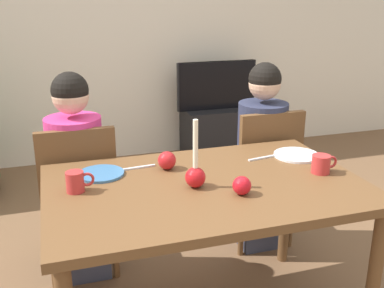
% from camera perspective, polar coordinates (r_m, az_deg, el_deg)
% --- Properties ---
extents(back_wall, '(6.40, 0.10, 2.60)m').
position_cam_1_polar(back_wall, '(4.41, -9.78, 14.83)').
color(back_wall, beige).
rests_on(back_wall, ground).
extents(dining_table, '(1.40, 0.90, 0.75)m').
position_cam_1_polar(dining_table, '(2.06, 1.69, -7.04)').
color(dining_table, brown).
rests_on(dining_table, ground).
extents(chair_left, '(0.40, 0.40, 0.90)m').
position_cam_1_polar(chair_left, '(2.59, -13.98, -5.94)').
color(chair_left, brown).
rests_on(chair_left, ground).
extents(chair_right, '(0.40, 0.40, 0.90)m').
position_cam_1_polar(chair_right, '(2.85, 8.84, -3.25)').
color(chair_right, brown).
rests_on(chair_right, ground).
extents(person_left_child, '(0.30, 0.30, 1.17)m').
position_cam_1_polar(person_left_child, '(2.59, -14.13, -4.49)').
color(person_left_child, '#33384C').
rests_on(person_left_child, ground).
extents(person_right_child, '(0.30, 0.30, 1.17)m').
position_cam_1_polar(person_right_child, '(2.86, 8.62, -1.95)').
color(person_right_child, '#33384C').
rests_on(person_right_child, ground).
extents(tv_stand, '(0.64, 0.40, 0.48)m').
position_cam_1_polar(tv_stand, '(4.53, 3.02, 1.50)').
color(tv_stand, black).
rests_on(tv_stand, ground).
extents(tv, '(0.79, 0.05, 0.46)m').
position_cam_1_polar(tv, '(4.42, 3.11, 7.35)').
color(tv, black).
rests_on(tv, tv_stand).
extents(candle_centerpiece, '(0.09, 0.09, 0.30)m').
position_cam_1_polar(candle_centerpiece, '(1.96, 0.42, -3.69)').
color(candle_centerpiece, red).
rests_on(candle_centerpiece, dining_table).
extents(plate_left, '(0.21, 0.21, 0.01)m').
position_cam_1_polar(plate_left, '(2.16, -11.33, -3.66)').
color(plate_left, teal).
rests_on(plate_left, dining_table).
extents(plate_right, '(0.23, 0.23, 0.01)m').
position_cam_1_polar(plate_right, '(2.42, 12.96, -1.36)').
color(plate_right, silver).
rests_on(plate_right, dining_table).
extents(mug_left, '(0.12, 0.08, 0.09)m').
position_cam_1_polar(mug_left, '(1.99, -14.32, -4.59)').
color(mug_left, '#B72D2D').
rests_on(mug_left, dining_table).
extents(mug_right, '(0.13, 0.09, 0.09)m').
position_cam_1_polar(mug_right, '(2.21, 15.91, -2.42)').
color(mug_right, '#B72D2D').
rests_on(mug_right, dining_table).
extents(fork_left, '(0.18, 0.03, 0.01)m').
position_cam_1_polar(fork_left, '(2.21, -6.89, -2.96)').
color(fork_left, silver).
rests_on(fork_left, dining_table).
extents(fork_right, '(0.18, 0.04, 0.01)m').
position_cam_1_polar(fork_right, '(2.35, 8.94, -1.70)').
color(fork_right, silver).
rests_on(fork_right, dining_table).
extents(apple_near_candle, '(0.09, 0.09, 0.09)m').
position_cam_1_polar(apple_near_candle, '(2.17, -3.16, -2.07)').
color(apple_near_candle, red).
rests_on(apple_near_candle, dining_table).
extents(apple_by_left_plate, '(0.08, 0.08, 0.08)m').
position_cam_1_polar(apple_by_left_plate, '(1.92, 6.26, -5.19)').
color(apple_by_left_plate, red).
rests_on(apple_by_left_plate, dining_table).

